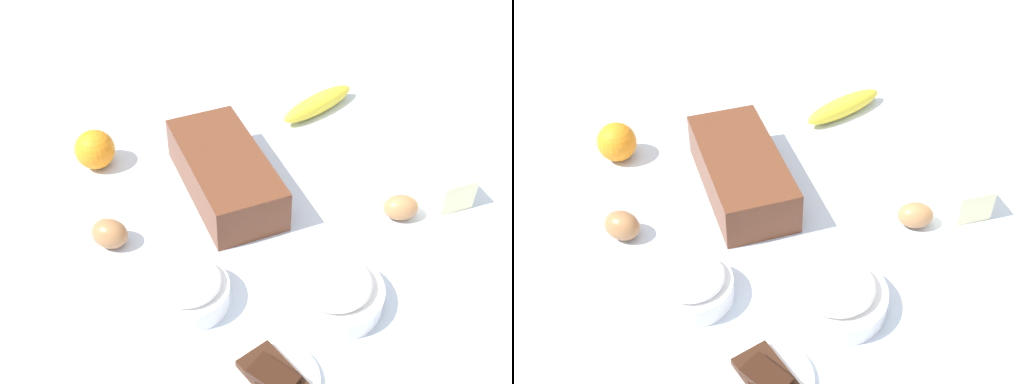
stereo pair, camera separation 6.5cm
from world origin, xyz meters
TOP-DOWN VIEW (x-y plane):
  - ground_plane at (0.00, 0.00)m, footprint 2.40×2.40m
  - loaf_pan at (-0.07, -0.02)m, footprint 0.30×0.18m
  - flour_bowl at (0.23, -0.02)m, footprint 0.15×0.15m
  - sugar_bowl at (0.12, -0.20)m, footprint 0.12×0.12m
  - banana at (-0.18, 0.28)m, footprint 0.07×0.19m
  - orange_fruit at (-0.27, -0.18)m, footprint 0.07×0.07m
  - butter_block at (0.15, 0.30)m, footprint 0.10×0.08m
  - egg_near_butter at (0.15, 0.20)m, footprint 0.07×0.07m
  - egg_beside_bowl at (-0.06, -0.25)m, footprint 0.08×0.08m
  - chocolate_plate at (0.30, -0.17)m, footprint 0.13×0.13m

SIDE VIEW (x-z plane):
  - ground_plane at x=0.00m, z-range -0.02..0.00m
  - chocolate_plate at x=0.30m, z-range -0.01..0.03m
  - banana at x=-0.18m, z-range 0.00..0.04m
  - egg_near_butter at x=0.15m, z-range 0.00..0.04m
  - egg_beside_bowl at x=-0.06m, z-range 0.00..0.05m
  - flour_bowl at x=0.23m, z-range 0.00..0.06m
  - sugar_bowl at x=0.12m, z-range 0.00..0.06m
  - butter_block at x=0.15m, z-range 0.00..0.06m
  - orange_fruit at x=-0.27m, z-range 0.00..0.07m
  - loaf_pan at x=-0.07m, z-range 0.00..0.08m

